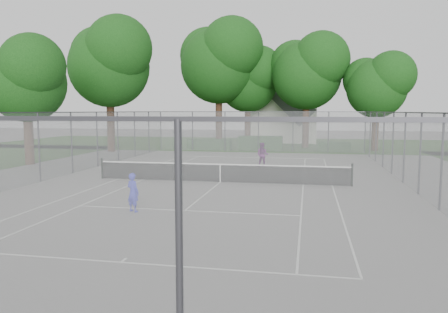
% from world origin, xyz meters
% --- Properties ---
extents(ground, '(120.00, 120.00, 0.00)m').
position_xyz_m(ground, '(0.00, 0.00, 0.00)').
color(ground, slate).
rests_on(ground, ground).
extents(grass_far, '(60.00, 20.00, 0.00)m').
position_xyz_m(grass_far, '(0.00, 26.00, 0.00)').
color(grass_far, '#1F4413').
rests_on(grass_far, ground).
extents(court_markings, '(11.03, 23.83, 0.01)m').
position_xyz_m(court_markings, '(0.00, 0.00, 0.01)').
color(court_markings, silver).
rests_on(court_markings, ground).
extents(tennis_net, '(12.87, 0.10, 1.10)m').
position_xyz_m(tennis_net, '(0.00, 0.00, 0.51)').
color(tennis_net, black).
rests_on(tennis_net, ground).
extents(perimeter_fence, '(18.08, 34.08, 3.52)m').
position_xyz_m(perimeter_fence, '(0.00, 0.00, 1.81)').
color(perimeter_fence, '#38383D').
rests_on(perimeter_fence, ground).
extents(tree_far_left, '(8.92, 8.14, 12.82)m').
position_xyz_m(tree_far_left, '(-4.67, 22.88, 8.81)').
color(tree_far_left, '#341D13').
rests_on(tree_far_left, ground).
extents(tree_far_midleft, '(7.11, 6.49, 10.22)m').
position_xyz_m(tree_far_midleft, '(-1.95, 24.68, 7.02)').
color(tree_far_midleft, '#341D13').
rests_on(tree_far_midleft, ground).
extents(tree_far_midright, '(7.64, 6.98, 10.98)m').
position_xyz_m(tree_far_midright, '(4.14, 22.00, 7.55)').
color(tree_far_midright, '#341D13').
rests_on(tree_far_midright, ground).
extents(tree_far_right, '(6.10, 5.57, 8.77)m').
position_xyz_m(tree_far_right, '(10.31, 19.89, 6.02)').
color(tree_far_right, '#341D13').
rests_on(tree_far_right, ground).
extents(tree_side_back, '(8.05, 7.35, 11.58)m').
position_xyz_m(tree_side_back, '(-12.72, 14.62, 7.96)').
color(tree_side_back, '#341D13').
rests_on(tree_side_back, ground).
extents(tree_side_front, '(5.90, 5.39, 8.48)m').
position_xyz_m(tree_side_front, '(-13.93, 4.74, 5.82)').
color(tree_side_front, '#341D13').
rests_on(tree_side_front, ground).
extents(hedge_left, '(3.95, 1.19, 0.99)m').
position_xyz_m(hedge_left, '(-4.57, 17.73, 0.49)').
color(hedge_left, '#183E14').
rests_on(hedge_left, ground).
extents(hedge_mid, '(3.99, 1.14, 1.25)m').
position_xyz_m(hedge_mid, '(0.00, 18.75, 0.63)').
color(hedge_mid, '#183E14').
rests_on(hedge_mid, ground).
extents(hedge_right, '(2.75, 1.01, 0.83)m').
position_xyz_m(hedge_right, '(6.58, 18.44, 0.41)').
color(hedge_right, '#183E14').
rests_on(hedge_right, ground).
extents(house, '(7.21, 5.59, 8.97)m').
position_xyz_m(house, '(1.57, 29.50, 3.61)').
color(house, beige).
rests_on(house, ground).
extents(girl_player, '(0.60, 0.50, 1.39)m').
position_xyz_m(girl_player, '(-1.77, -6.88, 0.70)').
color(girl_player, '#3537C7').
rests_on(girl_player, ground).
extents(woman_player, '(0.85, 0.71, 1.57)m').
position_xyz_m(woman_player, '(1.48, 6.31, 0.79)').
color(woman_player, '#5E2062').
rests_on(woman_player, ground).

